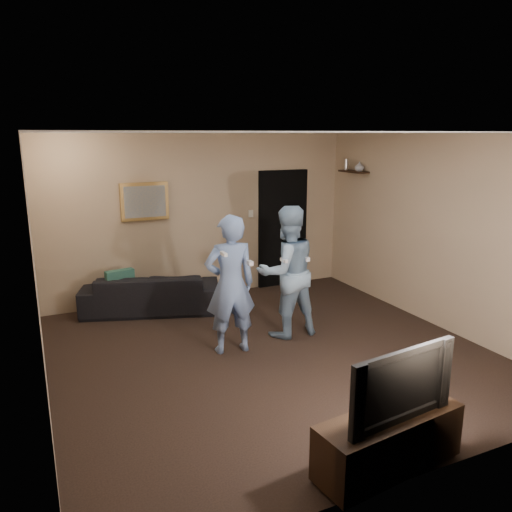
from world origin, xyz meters
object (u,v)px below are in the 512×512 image
tv_console (389,441)px  television (393,381)px  wii_player_left (230,285)px  sofa (151,292)px  wii_player_right (287,272)px

tv_console → television: television is taller
tv_console → wii_player_left: wii_player_left is taller
television → wii_player_left: bearing=89.8°
television → wii_player_left: wii_player_left is taller
television → tv_console: bearing=173.3°
sofa → wii_player_right: 2.23m
sofa → television: size_ratio=1.98×
sofa → television: bearing=118.9°
sofa → wii_player_left: wii_player_left is taller
tv_console → wii_player_left: 2.67m
sofa → tv_console: bearing=118.9°
tv_console → wii_player_right: wii_player_right is taller
wii_player_right → tv_console: bearing=-101.5°
sofa → wii_player_right: wii_player_right is taller
sofa → wii_player_left: bearing=125.0°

